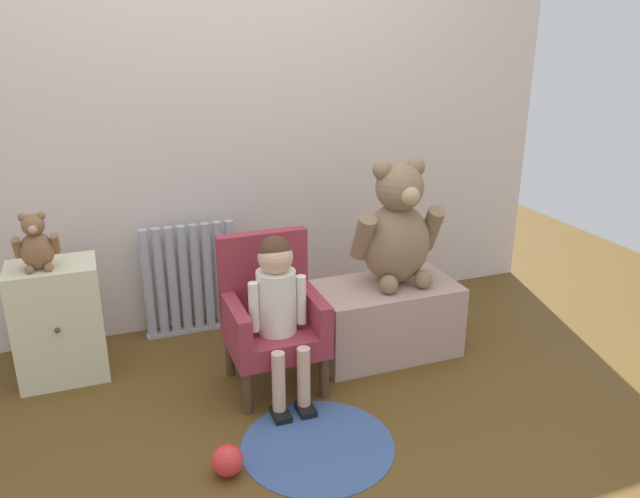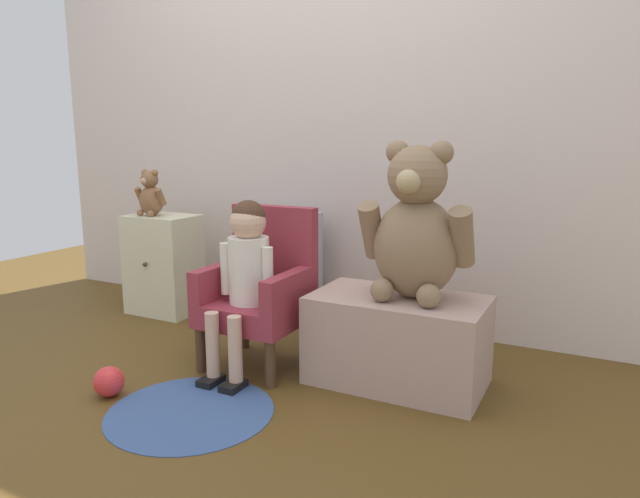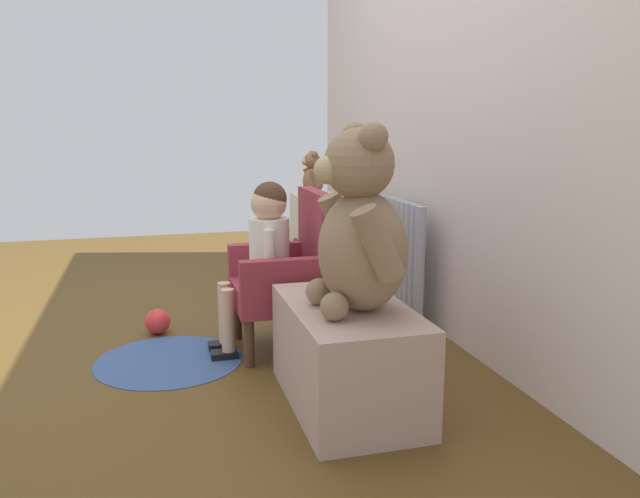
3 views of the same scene
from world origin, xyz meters
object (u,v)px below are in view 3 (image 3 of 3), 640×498
at_px(child_armchair, 290,273).
at_px(child_figure, 264,242).
at_px(small_teddy_bear, 313,176).
at_px(floor_rug, 169,360).
at_px(toy_ball, 158,322).
at_px(large_teddy_bear, 360,230).
at_px(low_bench, 347,355).
at_px(radiator, 401,261).
at_px(small_dresser, 320,243).

bearing_deg(child_armchair, child_figure, -90.00).
distance_m(small_teddy_bear, floor_rug, 1.46).
distance_m(child_figure, toy_ball, 0.70).
relative_size(child_figure, floor_rug, 1.20).
bearing_deg(large_teddy_bear, child_armchair, -172.26).
xyz_separation_m(child_armchair, small_teddy_bear, (-0.93, 0.35, 0.34)).
bearing_deg(low_bench, radiator, 147.24).
height_order(low_bench, small_teddy_bear, small_teddy_bear).
relative_size(large_teddy_bear, floor_rug, 1.01).
bearing_deg(small_dresser, child_figure, -28.62).
xyz_separation_m(radiator, toy_ball, (-0.08, -1.18, -0.24)).
height_order(low_bench, floor_rug, low_bench).
xyz_separation_m(child_armchair, low_bench, (0.60, 0.07, -0.15)).
bearing_deg(toy_ball, radiator, 86.06).
bearing_deg(toy_ball, child_armchair, 58.79).
bearing_deg(small_teddy_bear, child_figure, -26.05).
xyz_separation_m(child_armchair, toy_ball, (-0.34, -0.56, -0.27)).
height_order(large_teddy_bear, floor_rug, large_teddy_bear).
xyz_separation_m(radiator, small_dresser, (-0.64, -0.24, -0.02)).
xyz_separation_m(low_bench, floor_rug, (-0.58, -0.59, -0.18)).
bearing_deg(toy_ball, low_bench, 33.61).
relative_size(low_bench, large_teddy_bear, 1.13).
relative_size(small_dresser, low_bench, 0.81).
bearing_deg(small_teddy_bear, large_teddy_bear, -9.13).
height_order(low_bench, large_teddy_bear, large_teddy_bear).
bearing_deg(child_figure, radiator, 109.32).
height_order(radiator, small_teddy_bear, small_teddy_bear).
bearing_deg(large_teddy_bear, small_dresser, 169.49).
distance_m(child_figure, floor_rug, 0.63).
distance_m(child_figure, small_teddy_bear, 1.06).
distance_m(small_dresser, toy_ball, 1.11).
bearing_deg(radiator, small_dresser, -159.17).
relative_size(child_armchair, toy_ball, 5.85).
bearing_deg(radiator, large_teddy_bear, -30.14).
height_order(small_dresser, small_teddy_bear, small_teddy_bear).
height_order(radiator, child_armchair, child_armchair).
bearing_deg(small_dresser, large_teddy_bear, -10.51).
bearing_deg(child_figure, low_bench, 16.49).
xyz_separation_m(floor_rug, toy_ball, (-0.36, -0.04, 0.06)).
distance_m(child_figure, low_bench, 0.70).
bearing_deg(small_dresser, small_teddy_bear, -138.30).
relative_size(child_figure, low_bench, 1.06).
relative_size(small_dresser, child_armchair, 0.81).
xyz_separation_m(radiator, low_bench, (0.86, -0.55, -0.12)).
xyz_separation_m(radiator, small_teddy_bear, (-0.68, -0.28, 0.37)).
xyz_separation_m(large_teddy_bear, toy_ball, (-1.00, -0.65, -0.57)).
bearing_deg(child_armchair, toy_ball, -121.21).
distance_m(large_teddy_bear, floor_rug, 1.08).
bearing_deg(toy_ball, floor_rug, 5.78).
bearing_deg(child_figure, toy_ball, -127.08).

